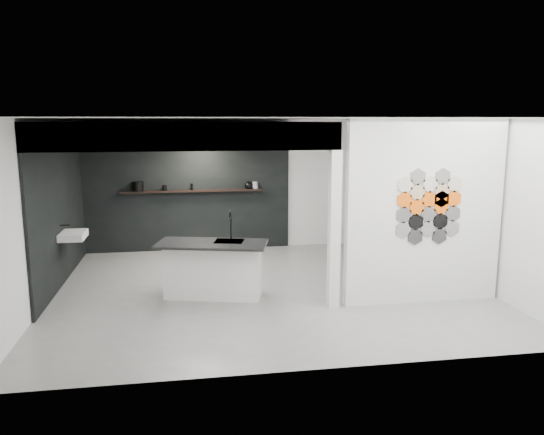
{
  "coord_description": "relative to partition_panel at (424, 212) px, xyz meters",
  "views": [
    {
      "loc": [
        -1.33,
        -8.41,
        2.76
      ],
      "look_at": [
        0.1,
        0.3,
        1.15
      ],
      "focal_mm": 35.0,
      "sensor_mm": 36.0,
      "label": 1
    }
  ],
  "objects": [
    {
      "name": "glass_vase",
      "position": [
        -2.08,
        3.87,
        -0.0
      ],
      "size": [
        0.14,
        0.14,
        0.15
      ],
      "primitive_type": "cylinder",
      "rotation": [
        0.0,
        0.0,
        0.32
      ],
      "color": "gray",
      "rests_on": "display_shelf"
    },
    {
      "name": "utensil_cup",
      "position": [
        -4.0,
        3.87,
        -0.02
      ],
      "size": [
        0.12,
        0.12,
        0.11
      ],
      "primitive_type": "cylinder",
      "rotation": [
        0.0,
        0.0,
        0.4
      ],
      "color": "black",
      "rests_on": "display_shelf"
    },
    {
      "name": "floor",
      "position": [
        -2.23,
        1.0,
        -1.4
      ],
      "size": [
        7.0,
        6.0,
        0.01
      ],
      "primitive_type": "cube",
      "color": "slate"
    },
    {
      "name": "partition_panel",
      "position": [
        0.0,
        0.0,
        0.0
      ],
      "size": [
        2.45,
        0.15,
        2.8
      ],
      "primitive_type": "cube",
      "color": "silver",
      "rests_on": "floor"
    },
    {
      "name": "kettle",
      "position": [
        -2.21,
        3.87,
        -0.0
      ],
      "size": [
        0.23,
        0.23,
        0.16
      ],
      "primitive_type": "ellipsoid",
      "rotation": [
        0.0,
        0.0,
        -0.26
      ],
      "color": "black",
      "rests_on": "display_shelf"
    },
    {
      "name": "corner_column",
      "position": [
        -1.41,
        0.0,
        -0.22
      ],
      "size": [
        0.16,
        0.16,
        2.35
      ],
      "primitive_type": "cube",
      "color": "silver",
      "rests_on": "floor"
    },
    {
      "name": "wall_basin",
      "position": [
        -5.46,
        1.8,
        -0.55
      ],
      "size": [
        0.4,
        0.6,
        0.12
      ],
      "primitive_type": "cube",
      "color": "silver",
      "rests_on": "bay_clad_left"
    },
    {
      "name": "bay_clad_left",
      "position": [
        -5.7,
        2.0,
        -0.22
      ],
      "size": [
        0.04,
        4.0,
        2.35
      ],
      "primitive_type": "cube",
      "color": "black",
      "rests_on": "floor"
    },
    {
      "name": "glass_bowl",
      "position": [
        -2.08,
        3.87,
        -0.04
      ],
      "size": [
        0.15,
        0.15,
        0.09
      ],
      "primitive_type": "cylinder",
      "rotation": [
        0.0,
        0.0,
        0.27
      ],
      "color": "gray",
      "rests_on": "display_shelf"
    },
    {
      "name": "stockpot",
      "position": [
        -4.54,
        3.87,
        0.02
      ],
      "size": [
        0.25,
        0.25,
        0.19
      ],
      "primitive_type": "cylinder",
      "rotation": [
        0.0,
        0.0,
        0.04
      ],
      "color": "black",
      "rests_on": "display_shelf"
    },
    {
      "name": "bay_clad_back",
      "position": [
        -3.52,
        3.97,
        -0.22
      ],
      "size": [
        4.4,
        0.04,
        2.35
      ],
      "primitive_type": "cube",
      "color": "black",
      "rests_on": "floor"
    },
    {
      "name": "kitchen_island",
      "position": [
        -3.16,
        0.74,
        -0.94
      ],
      "size": [
        1.83,
        1.15,
        1.37
      ],
      "rotation": [
        0.0,
        0.0,
        -0.25
      ],
      "color": "silver",
      "rests_on": "floor"
    },
    {
      "name": "bulkhead",
      "position": [
        -3.52,
        2.0,
        1.15
      ],
      "size": [
        4.4,
        4.0,
        0.4
      ],
      "primitive_type": "cube",
      "color": "silver",
      "rests_on": "corner_column"
    },
    {
      "name": "display_shelf",
      "position": [
        -3.43,
        3.87,
        -0.1
      ],
      "size": [
        3.0,
        0.15,
        0.04
      ],
      "primitive_type": "cube",
      "color": "black",
      "rests_on": "bay_clad_back"
    },
    {
      "name": "hex_tile_cluster",
      "position": [
        0.03,
        -0.09,
        0.1
      ],
      "size": [
        1.04,
        0.02,
        1.16
      ],
      "color": "silver",
      "rests_on": "partition_panel"
    },
    {
      "name": "fascia_beam",
      "position": [
        -3.52,
        0.08,
        1.15
      ],
      "size": [
        4.4,
        0.16,
        0.4
      ],
      "primitive_type": "cube",
      "color": "silver",
      "rests_on": "corner_column"
    },
    {
      "name": "bottle_dark",
      "position": [
        -3.43,
        3.87,
        -0.01
      ],
      "size": [
        0.05,
        0.05,
        0.14
      ],
      "primitive_type": "cylinder",
      "rotation": [
        0.0,
        0.0,
        -0.01
      ],
      "color": "black",
      "rests_on": "display_shelf"
    }
  ]
}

